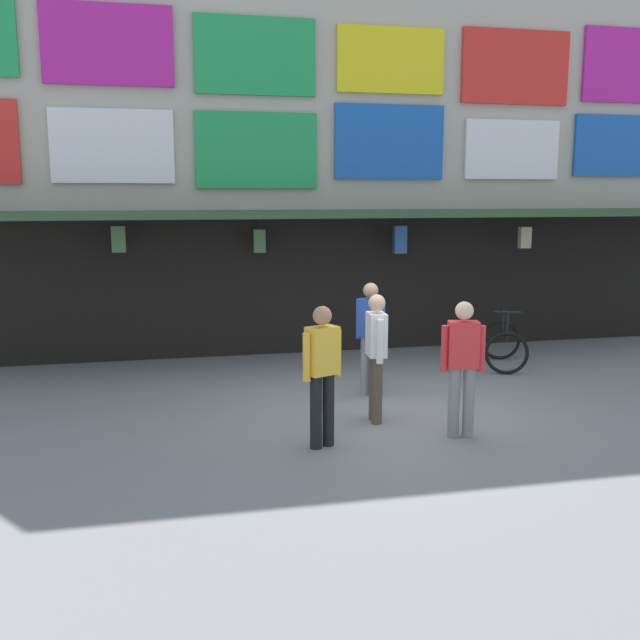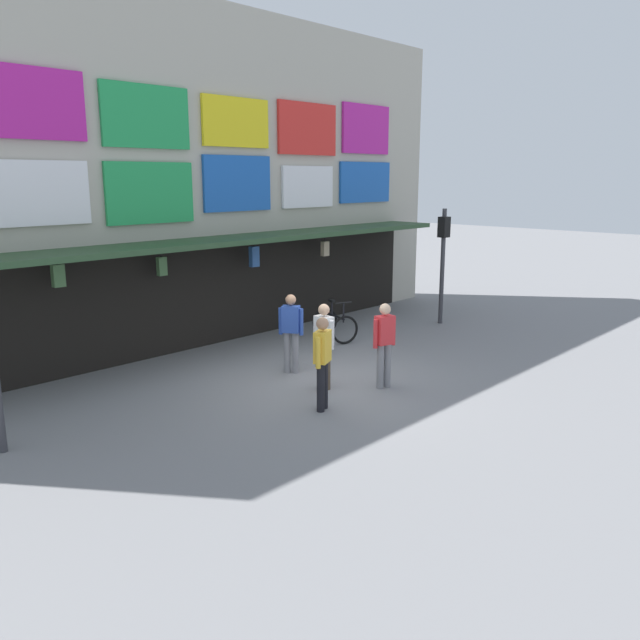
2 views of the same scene
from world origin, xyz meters
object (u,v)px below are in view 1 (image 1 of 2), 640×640
object	(u,v)px
bicycle_parked	(503,344)
pedestrian_in_blue	(322,369)
pedestrian_in_purple	(376,351)
pedestrian_in_yellow	(463,362)
pedestrian_in_black	(370,333)

from	to	relation	value
bicycle_parked	pedestrian_in_blue	bearing A→B (deg)	-140.61
bicycle_parked	pedestrian_in_purple	distance (m)	3.92
bicycle_parked	pedestrian_in_blue	distance (m)	5.11
pedestrian_in_yellow	pedestrian_in_blue	world-z (taller)	same
pedestrian_in_yellow	bicycle_parked	bearing A→B (deg)	55.99
pedestrian_in_yellow	pedestrian_in_blue	size ratio (longest dim) A/B	1.00
pedestrian_in_black	pedestrian_in_yellow	bearing A→B (deg)	-74.36
bicycle_parked	pedestrian_in_blue	world-z (taller)	pedestrian_in_blue
pedestrian_in_yellow	pedestrian_in_blue	distance (m)	1.73
pedestrian_in_black	pedestrian_in_blue	world-z (taller)	same
bicycle_parked	pedestrian_in_black	distance (m)	3.07
bicycle_parked	pedestrian_in_purple	size ratio (longest dim) A/B	0.80
bicycle_parked	pedestrian_in_blue	xyz separation A→B (m)	(-3.93, -3.22, 0.55)
bicycle_parked	pedestrian_in_black	bearing A→B (deg)	-155.79
pedestrian_in_black	pedestrian_in_blue	bearing A→B (deg)	-120.49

